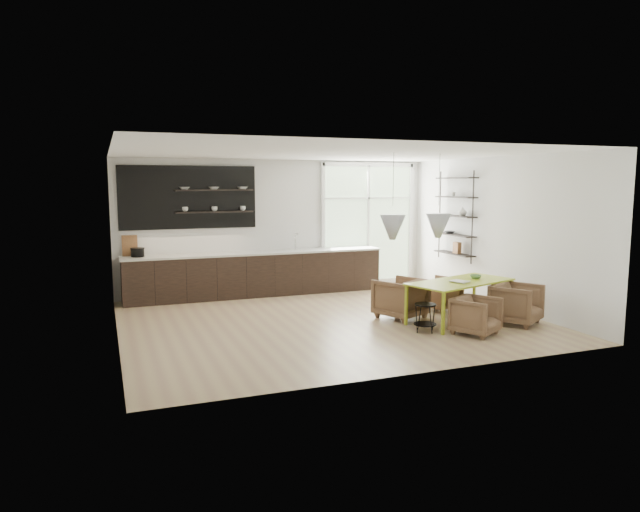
% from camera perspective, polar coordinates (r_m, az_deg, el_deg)
% --- Properties ---
extents(room, '(7.02, 6.01, 2.91)m').
position_cam_1_polar(room, '(11.04, 1.63, 2.45)').
color(room, tan).
rests_on(room, ground).
extents(kitchen_run, '(5.54, 0.69, 2.75)m').
position_cam_1_polar(kitchen_run, '(12.24, -6.80, -1.18)').
color(kitchen_run, black).
rests_on(kitchen_run, ground).
extents(right_shelving, '(0.26, 1.22, 1.90)m').
position_cam_1_polar(right_shelving, '(12.42, 13.44, 3.68)').
color(right_shelving, black).
rests_on(right_shelving, ground).
extents(dining_table, '(2.13, 1.42, 0.71)m').
position_cam_1_polar(dining_table, '(10.16, 13.88, -2.71)').
color(dining_table, '#9BAF21').
rests_on(dining_table, ground).
extents(armchair_back_left, '(1.02, 1.03, 0.72)m').
position_cam_1_polar(armchair_back_left, '(10.29, 8.06, -4.18)').
color(armchair_back_left, brown).
rests_on(armchair_back_left, ground).
extents(armchair_back_right, '(0.86, 0.87, 0.62)m').
position_cam_1_polar(armchair_back_right, '(11.10, 11.83, -3.68)').
color(armchair_back_right, brown).
rests_on(armchair_back_right, ground).
extents(armchair_front_left, '(0.88, 0.89, 0.60)m').
position_cam_1_polar(armchair_front_left, '(9.43, 15.33, -5.78)').
color(armchair_front_left, brown).
rests_on(armchair_front_left, ground).
extents(armchair_front_right, '(1.02, 1.03, 0.69)m').
position_cam_1_polar(armchair_front_right, '(10.32, 19.05, -4.55)').
color(armchair_front_right, brown).
rests_on(armchair_front_right, ground).
extents(wire_stool, '(0.37, 0.37, 0.46)m').
position_cam_1_polar(wire_stool, '(9.40, 10.48, -5.71)').
color(wire_stool, black).
rests_on(wire_stool, ground).
extents(table_book, '(0.29, 0.34, 0.03)m').
position_cam_1_polar(table_book, '(9.93, 13.40, -2.57)').
color(table_book, white).
rests_on(table_book, dining_table).
extents(table_bowl, '(0.27, 0.27, 0.06)m').
position_cam_1_polar(table_bowl, '(10.49, 15.29, -2.01)').
color(table_bowl, '#5F8C53').
rests_on(table_bowl, dining_table).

